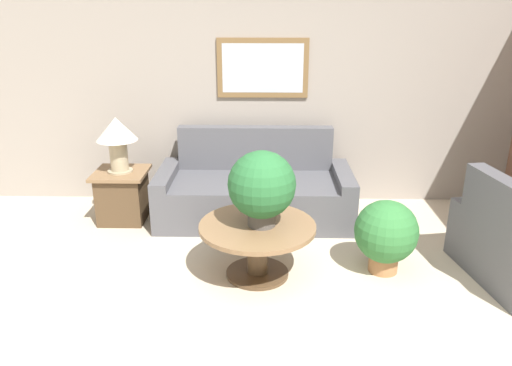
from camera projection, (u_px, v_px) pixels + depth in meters
name	position (u px, v px, depth m)	size (l,w,h in m)	color
ground_plane	(297.00, 336.00, 3.68)	(20.00, 20.00, 0.00)	#BCAD93
wall_back	(286.00, 94.00, 5.82)	(7.36, 0.09, 2.60)	gray
couch_main	(255.00, 192.00, 5.61)	(2.14, 0.97, 0.97)	#4C4C51
coffee_table	(257.00, 239.00, 4.39)	(1.03, 1.03, 0.50)	#4C3823
side_table	(123.00, 195.00, 5.55)	(0.57, 0.57, 0.57)	#4C3823
table_lamp	(117.00, 135.00, 5.31)	(0.44, 0.44, 0.60)	tan
potted_plant_on_table	(262.00, 186.00, 4.20)	(0.58, 0.58, 0.66)	#4C4742
potted_plant_floor	(386.00, 233.00, 4.44)	(0.57, 0.57, 0.68)	#9E6B42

